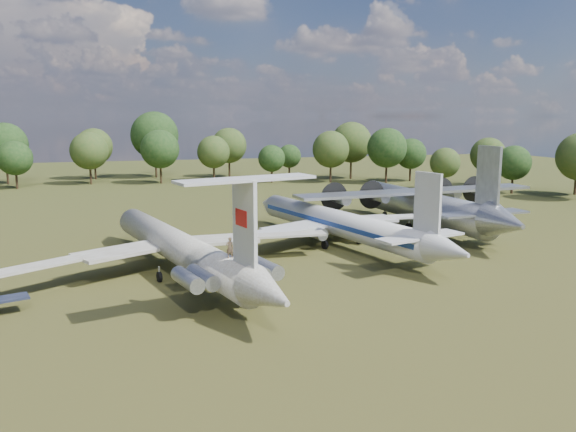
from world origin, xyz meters
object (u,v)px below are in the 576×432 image
object	(u,v)px
tu104_jet	(338,228)
person_on_il62	(230,248)
il62_airliner	(178,253)
an12_transport	(421,210)

from	to	relation	value
tu104_jet	person_on_il62	size ratio (longest dim) A/B	25.54
il62_airliner	tu104_jet	world-z (taller)	il62_airliner
il62_airliner	person_on_il62	xyz separation A→B (m)	(3.23, -11.70, 3.01)
tu104_jet	an12_transport	distance (m)	16.11
il62_airliner	an12_transport	bearing A→B (deg)	7.02
an12_transport	person_on_il62	bearing A→B (deg)	-145.22
person_on_il62	tu104_jet	bearing A→B (deg)	-138.54
tu104_jet	il62_airliner	bearing A→B (deg)	-173.63
il62_airliner	person_on_il62	size ratio (longest dim) A/B	26.23
tu104_jet	an12_transport	bearing A→B (deg)	8.35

